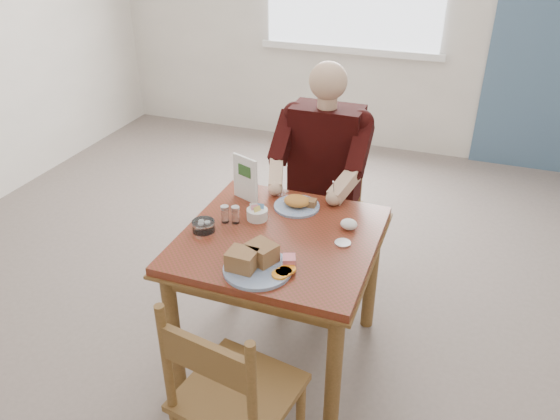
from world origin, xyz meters
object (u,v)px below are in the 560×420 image
at_px(chair_near, 232,398).
at_px(near_plate, 256,262).
at_px(diner, 322,164).
at_px(chair_far, 324,207).
at_px(far_plate, 298,203).
at_px(table, 280,255).

xyz_separation_m(chair_near, near_plate, (-0.08, 0.46, 0.31)).
xyz_separation_m(chair_near, diner, (-0.08, 1.46, 0.33)).
xyz_separation_m(chair_far, diner, (0.00, -0.09, 0.33)).
relative_size(chair_far, far_plate, 3.90).
height_order(chair_far, near_plate, chair_far).
relative_size(chair_near, near_plate, 2.78).
xyz_separation_m(table, far_plate, (-0.00, 0.28, 0.14)).
distance_m(chair_far, chair_near, 1.55).
relative_size(chair_far, chair_near, 1.00).
relative_size(chair_far, near_plate, 2.78).
bearing_deg(chair_far, far_plate, -90.41).
height_order(chair_near, far_plate, chair_near).
bearing_deg(chair_far, diner, -89.99).
height_order(chair_near, near_plate, chair_near).
bearing_deg(chair_near, table, 96.33).
distance_m(chair_near, far_plate, 1.08).
xyz_separation_m(table, chair_far, (0.00, 0.80, -0.16)).
xyz_separation_m(chair_far, near_plate, (0.00, -1.09, 0.31)).
bearing_deg(diner, table, -90.00).
relative_size(table, chair_far, 0.97).
bearing_deg(diner, near_plate, -89.96).
xyz_separation_m(chair_near, far_plate, (-0.09, 1.03, 0.30)).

